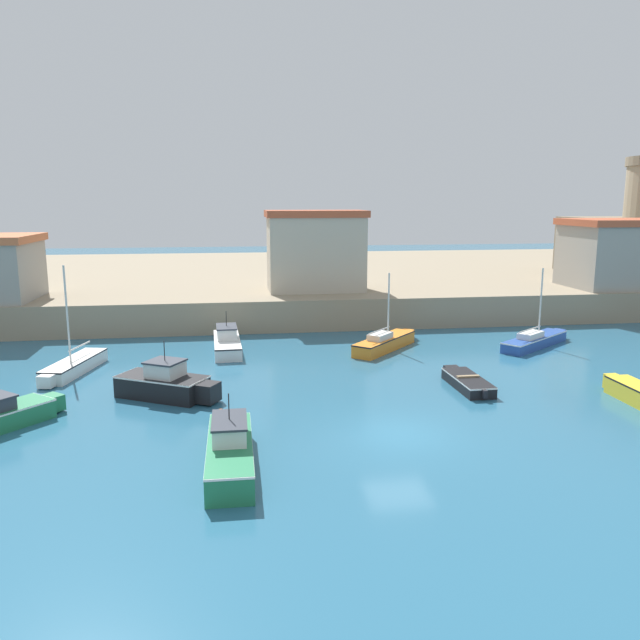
% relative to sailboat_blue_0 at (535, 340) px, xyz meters
% --- Properties ---
extents(ground_plane, '(200.00, 200.00, 0.00)m').
position_rel_sailboat_blue_0_xyz_m(ground_plane, '(-12.14, -13.04, -0.41)').
color(ground_plane, '#28607F').
extents(quay_seawall, '(120.00, 40.00, 2.18)m').
position_rel_sailboat_blue_0_xyz_m(quay_seawall, '(-12.14, 26.02, 0.68)').
color(quay_seawall, gray).
rests_on(quay_seawall, ground).
extents(sailboat_blue_0, '(5.96, 4.85, 4.80)m').
position_rel_sailboat_blue_0_xyz_m(sailboat_blue_0, '(0.00, 0.00, 0.00)').
color(sailboat_blue_0, '#284C9E').
rests_on(sailboat_blue_0, ground).
extents(motorboat_green_2, '(1.51, 6.30, 2.52)m').
position_rel_sailboat_blue_0_xyz_m(motorboat_green_2, '(-18.55, -15.07, 0.20)').
color(motorboat_green_2, '#237A4C').
rests_on(motorboat_green_2, ground).
extents(motorboat_black_4, '(4.90, 3.60, 2.64)m').
position_rel_sailboat_blue_0_xyz_m(motorboat_black_4, '(-21.44, -7.17, 0.24)').
color(motorboat_black_4, black).
rests_on(motorboat_black_4, ground).
extents(sailboat_white_5, '(2.44, 5.83, 5.64)m').
position_rel_sailboat_blue_0_xyz_m(sailboat_white_5, '(-26.62, -2.26, -0.01)').
color(sailboat_white_5, white).
rests_on(sailboat_white_5, ground).
extents(sailboat_orange_6, '(4.90, 5.32, 4.61)m').
position_rel_sailboat_blue_0_xyz_m(sailboat_orange_6, '(-9.33, 0.50, 0.06)').
color(sailboat_orange_6, orange).
rests_on(sailboat_orange_6, ground).
extents(motorboat_white_7, '(1.72, 6.20, 2.38)m').
position_rel_sailboat_blue_0_xyz_m(motorboat_white_7, '(-18.74, 1.61, 0.13)').
color(motorboat_white_7, white).
rests_on(motorboat_white_7, ground).
extents(dinghy_black_8, '(1.36, 4.53, 0.62)m').
position_rel_sailboat_blue_0_xyz_m(dinghy_black_8, '(-7.31, -7.58, -0.11)').
color(dinghy_black_8, black).
rests_on(dinghy_black_8, ground).
extents(mooring_buoy, '(0.56, 0.56, 0.56)m').
position_rel_sailboat_blue_0_xyz_m(mooring_buoy, '(-18.94, -10.75, -0.13)').
color(mooring_buoy, orange).
rests_on(mooring_buoy, ground).
extents(harbor_shed_mid_row, '(8.86, 6.23, 5.24)m').
position_rel_sailboat_blue_0_xyz_m(harbor_shed_mid_row, '(11.86, 9.48, 4.42)').
color(harbor_shed_mid_row, gray).
rests_on(harbor_shed_mid_row, quay_seawall).
extents(harbor_shed_far_end, '(7.35, 4.49, 5.93)m').
position_rel_sailboat_blue_0_xyz_m(harbor_shed_far_end, '(-12.14, 11.05, 4.76)').
color(harbor_shed_far_end, '#BCB29E').
rests_on(harbor_shed_far_end, quay_seawall).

